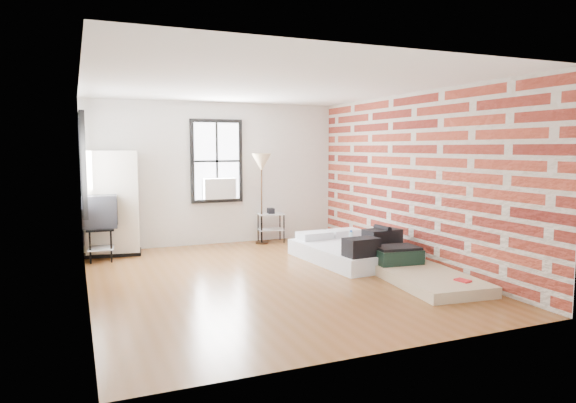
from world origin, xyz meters
name	(u,v)px	position (x,y,z in m)	size (l,w,h in m)	color
ground	(270,278)	(0.00, 0.00, 0.00)	(6.00, 6.00, 0.00)	brown
room_shell	(275,159)	(0.23, 0.36, 1.74)	(5.02, 6.02, 2.80)	silver
mattress_main	(355,250)	(1.75, 0.55, 0.18)	(1.65, 2.14, 0.65)	white
mattress_bare	(419,272)	(1.94, -0.96, 0.12)	(1.18, 1.98, 0.41)	#C3B18D
wardrobe	(112,203)	(-2.00, 2.65, 0.93)	(1.00, 0.65, 1.86)	black
side_table	(271,219)	(1.05, 2.72, 0.47)	(0.58, 0.50, 0.69)	black
floor_lamp	(261,166)	(0.83, 2.65, 1.55)	(0.39, 0.39, 1.80)	black
tv_stand	(101,213)	(-2.21, 2.34, 0.80)	(0.60, 0.82, 1.11)	black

